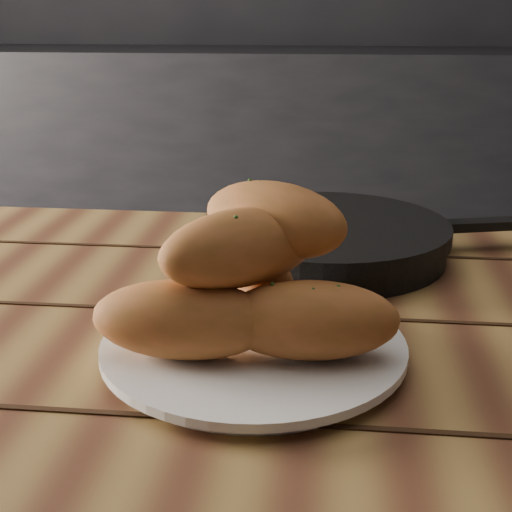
{
  "coord_description": "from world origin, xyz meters",
  "views": [
    {
      "loc": [
        0.45,
        -1.09,
        1.04
      ],
      "look_at": [
        0.39,
        -0.51,
        0.84
      ],
      "focal_mm": 50.0,
      "sensor_mm": 36.0,
      "label": 1
    }
  ],
  "objects_px": {
    "bread_rolls": "(252,278)",
    "skillet": "(327,238)",
    "plate": "(254,349)",
    "table": "(345,457)"
  },
  "relations": [
    {
      "from": "plate",
      "to": "skillet",
      "type": "bearing_deg",
      "value": 78.23
    },
    {
      "from": "table",
      "to": "bread_rolls",
      "type": "relative_size",
      "value": 5.72
    },
    {
      "from": "bread_rolls",
      "to": "skillet",
      "type": "distance_m",
      "value": 0.3
    },
    {
      "from": "table",
      "to": "skillet",
      "type": "relative_size",
      "value": 3.4
    },
    {
      "from": "table",
      "to": "plate",
      "type": "height_order",
      "value": "plate"
    },
    {
      "from": "plate",
      "to": "skillet",
      "type": "height_order",
      "value": "skillet"
    },
    {
      "from": "bread_rolls",
      "to": "plate",
      "type": "bearing_deg",
      "value": -62.93
    },
    {
      "from": "table",
      "to": "bread_rolls",
      "type": "xyz_separation_m",
      "value": [
        -0.09,
        0.01,
        0.17
      ]
    },
    {
      "from": "bread_rolls",
      "to": "skillet",
      "type": "height_order",
      "value": "bread_rolls"
    },
    {
      "from": "plate",
      "to": "bread_rolls",
      "type": "bearing_deg",
      "value": 117.07
    }
  ]
}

